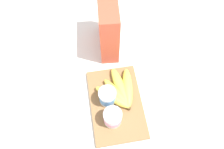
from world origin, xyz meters
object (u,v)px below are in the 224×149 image
cutting_board (116,104)px  banana_bunch (120,91)px  cereal_box (108,26)px  yogurt_cup_back (107,97)px  yogurt_cup_front (113,118)px

cutting_board → banana_bunch: banana_bunch is taller
cereal_box → yogurt_cup_back: size_ratio=3.29×
yogurt_cup_back → cereal_box: bearing=-9.9°
cereal_box → banana_bunch: size_ratio=1.36×
banana_bunch → cereal_box: bearing=0.9°
yogurt_cup_back → yogurt_cup_front: bearing=-175.5°
cereal_box → yogurt_cup_front: (-0.36, 0.04, -0.07)m
yogurt_cup_back → banana_bunch: size_ratio=0.41×
yogurt_cup_front → yogurt_cup_back: bearing=4.5°
cereal_box → yogurt_cup_back: cereal_box is taller
yogurt_cup_front → yogurt_cup_back: size_ratio=1.01×
cutting_board → banana_bunch: size_ratio=1.59×
banana_bunch → yogurt_cup_back: bearing=116.5°
cutting_board → yogurt_cup_back: bearing=63.1°
cutting_board → yogurt_cup_back: 0.06m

